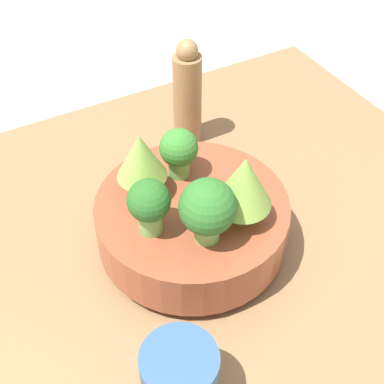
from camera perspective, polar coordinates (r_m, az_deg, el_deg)
name	(u,v)px	position (r m, az deg, el deg)	size (l,w,h in m)	color
ground_plane	(223,272)	(0.75, 3.28, -8.48)	(6.00, 6.00, 0.00)	#ADA89E
table	(223,263)	(0.73, 3.34, -7.57)	(0.82, 0.81, 0.04)	olive
bowl	(192,222)	(0.69, 0.00, -3.17)	(0.25, 0.25, 0.08)	brown
broccoli_floret_left	(149,204)	(0.61, -4.60, -1.27)	(0.05, 0.05, 0.07)	#7AB256
broccoli_floret_front	(208,209)	(0.59, 1.68, -1.79)	(0.07, 0.07, 0.08)	#7AB256
romanesco_piece_far	(141,157)	(0.65, -5.49, 3.69)	(0.06, 0.06, 0.09)	#7AB256
romanesco_piece_near	(244,183)	(0.61, 5.58, 0.99)	(0.07, 0.07, 0.09)	#7AB256
broccoli_floret_back	(179,150)	(0.68, -1.41, 4.46)	(0.05, 0.05, 0.07)	#6BA34C
cup	(180,378)	(0.57, -1.31, -19.21)	(0.08, 0.08, 0.08)	#33567F
pepper_mill	(187,94)	(0.84, -0.50, 10.37)	(0.04, 0.04, 0.18)	#997047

